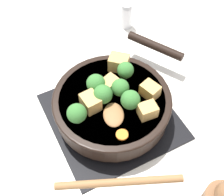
% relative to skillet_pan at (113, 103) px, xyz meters
% --- Properties ---
extents(ground_plane, '(2.40, 2.40, 0.00)m').
position_rel_skillet_pan_xyz_m(ground_plane, '(-0.00, 0.00, -0.06)').
color(ground_plane, white).
extents(front_burner_grate, '(0.31, 0.31, 0.03)m').
position_rel_skillet_pan_xyz_m(front_burner_grate, '(-0.00, 0.00, -0.05)').
color(front_burner_grate, black).
rests_on(front_burner_grate, ground_plane).
extents(skillet_pan, '(0.34, 0.40, 0.06)m').
position_rel_skillet_pan_xyz_m(skillet_pan, '(0.00, 0.00, 0.00)').
color(skillet_pan, black).
rests_on(skillet_pan, front_burner_grate).
extents(wooden_spoon, '(0.25, 0.24, 0.02)m').
position_rel_skillet_pan_xyz_m(wooden_spoon, '(-0.14, 0.06, 0.03)').
color(wooden_spoon, olive).
rests_on(wooden_spoon, skillet_pan).
extents(tofu_cube_center_large, '(0.05, 0.04, 0.04)m').
position_rel_skillet_pan_xyz_m(tofu_cube_center_large, '(0.00, 0.06, 0.04)').
color(tofu_cube_center_large, tan).
rests_on(tofu_cube_center_large, skillet_pan).
extents(tofu_cube_near_handle, '(0.04, 0.05, 0.03)m').
position_rel_skillet_pan_xyz_m(tofu_cube_near_handle, '(0.03, -0.01, 0.04)').
color(tofu_cube_near_handle, tan).
rests_on(tofu_cube_near_handle, skillet_pan).
extents(tofu_cube_east_chunk, '(0.06, 0.06, 0.04)m').
position_rel_skillet_pan_xyz_m(tofu_cube_east_chunk, '(0.08, -0.06, 0.04)').
color(tofu_cube_east_chunk, tan).
rests_on(tofu_cube_east_chunk, skillet_pan).
extents(tofu_cube_west_chunk, '(0.04, 0.04, 0.03)m').
position_rel_skillet_pan_xyz_m(tofu_cube_west_chunk, '(-0.08, -0.05, 0.04)').
color(tofu_cube_west_chunk, tan).
rests_on(tofu_cube_west_chunk, skillet_pan).
extents(tofu_cube_back_piece, '(0.05, 0.05, 0.03)m').
position_rel_skillet_pan_xyz_m(tofu_cube_back_piece, '(-0.03, -0.08, 0.04)').
color(tofu_cube_back_piece, tan).
rests_on(tofu_cube_back_piece, skillet_pan).
extents(broccoli_floret_near_spoon, '(0.05, 0.05, 0.05)m').
position_rel_skillet_pan_xyz_m(broccoli_floret_near_spoon, '(-0.00, 0.03, 0.05)').
color(broccoli_floret_near_spoon, '#709956').
rests_on(broccoli_floret_near_spoon, skillet_pan).
extents(broccoli_floret_center_top, '(0.05, 0.05, 0.05)m').
position_rel_skillet_pan_xyz_m(broccoli_floret_center_top, '(-0.04, -0.02, 0.05)').
color(broccoli_floret_center_top, '#709956').
rests_on(broccoli_floret_center_top, skillet_pan).
extents(broccoli_floret_east_rim, '(0.04, 0.04, 0.05)m').
position_rel_skillet_pan_xyz_m(broccoli_floret_east_rim, '(0.04, -0.06, 0.05)').
color(broccoli_floret_east_rim, '#709956').
rests_on(broccoli_floret_east_rim, skillet_pan).
extents(broccoli_floret_west_rim, '(0.05, 0.05, 0.05)m').
position_rel_skillet_pan_xyz_m(broccoli_floret_west_rim, '(-0.02, 0.10, 0.05)').
color(broccoli_floret_west_rim, '#709956').
rests_on(broccoli_floret_west_rim, skillet_pan).
extents(broccoli_floret_north_edge, '(0.04, 0.04, 0.05)m').
position_rel_skillet_pan_xyz_m(broccoli_floret_north_edge, '(-0.00, -0.02, 0.05)').
color(broccoli_floret_north_edge, '#709956').
rests_on(broccoli_floret_north_edge, skillet_pan).
extents(broccoli_floret_south_cluster, '(0.05, 0.05, 0.05)m').
position_rel_skillet_pan_xyz_m(broccoli_floret_south_cluster, '(0.04, 0.03, 0.05)').
color(broccoli_floret_south_cluster, '#709956').
rests_on(broccoli_floret_south_cluster, skillet_pan).
extents(carrot_slice_orange_thin, '(0.03, 0.03, 0.01)m').
position_rel_skillet_pan_xyz_m(carrot_slice_orange_thin, '(-0.03, -0.04, 0.03)').
color(carrot_slice_orange_thin, orange).
rests_on(carrot_slice_orange_thin, skillet_pan).
extents(carrot_slice_near_center, '(0.03, 0.03, 0.01)m').
position_rel_skillet_pan_xyz_m(carrot_slice_near_center, '(-0.10, 0.03, 0.03)').
color(carrot_slice_near_center, orange).
rests_on(carrot_slice_near_center, skillet_pan).
extents(salt_shaker, '(0.04, 0.04, 0.09)m').
position_rel_skillet_pan_xyz_m(salt_shaker, '(0.30, -0.20, -0.01)').
color(salt_shaker, white).
rests_on(salt_shaker, ground_plane).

